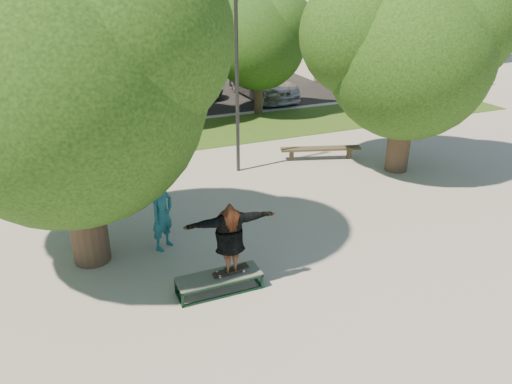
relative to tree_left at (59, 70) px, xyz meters
name	(u,v)px	position (x,y,z in m)	size (l,w,h in m)	color
ground	(272,245)	(4.29, -1.09, -4.42)	(120.00, 120.00, 0.00)	gray
grass_strip	(200,133)	(5.29, 8.41, -4.41)	(30.00, 4.00, 0.02)	#274714
asphalt_strip	(145,101)	(4.29, 14.91, -4.42)	(40.00, 8.00, 0.01)	black
tree_left	(59,70)	(0.00, 0.00, 0.00)	(6.96, 5.95, 7.12)	#38281E
tree_right	(407,46)	(10.21, 1.99, -0.33)	(6.24, 5.33, 6.51)	#38281E
bg_tree_mid	(129,29)	(3.22, 10.98, -0.41)	(5.76, 4.92, 6.24)	#38281E
bg_tree_right	(257,37)	(8.73, 10.47, -0.93)	(5.04, 4.31, 5.43)	#38281E
lamppost	(237,78)	(5.29, 3.91, -1.27)	(0.25, 0.15, 6.11)	#2D2D30
side_building	(375,3)	(22.29, 20.91, -0.42)	(15.00, 10.00, 8.00)	silver
grind_box	(219,283)	(2.45, -2.42, -4.23)	(1.80, 0.60, 0.38)	black
skater_rig	(230,238)	(2.71, -2.42, -3.18)	(1.96, 0.63, 1.65)	white
bystander	(162,213)	(1.79, -0.18, -3.49)	(0.68, 0.45, 1.86)	#1B5A68
bench	(321,149)	(8.42, 3.80, -4.05)	(2.85, 1.22, 0.44)	#433A28
car_dark	(39,94)	(-0.71, 15.41, -3.72)	(1.48, 4.24, 1.40)	black
car_grey	(188,82)	(6.79, 15.41, -3.75)	(2.23, 4.83, 1.34)	#5B5C61
car_silver_b	(262,82)	(10.29, 13.44, -3.63)	(2.22, 5.46, 1.59)	#ADADB1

